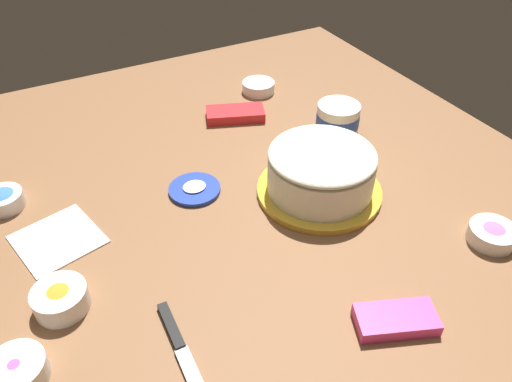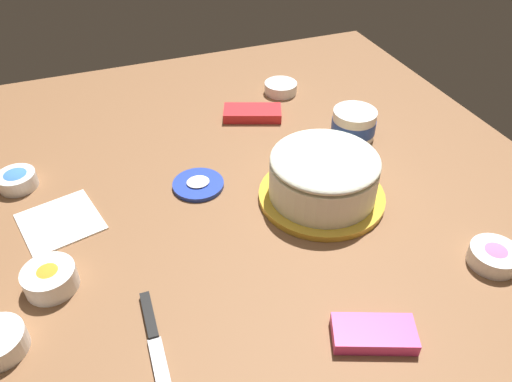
{
  "view_description": "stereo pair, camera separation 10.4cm",
  "coord_description": "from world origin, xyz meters",
  "px_view_note": "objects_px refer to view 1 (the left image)",
  "views": [
    {
      "loc": [
        0.31,
        0.73,
        0.7
      ],
      "look_at": [
        -0.08,
        0.02,
        0.04
      ],
      "focal_mm": 34.75,
      "sensor_mm": 36.0,
      "label": 1
    },
    {
      "loc": [
        0.21,
        0.78,
        0.7
      ],
      "look_at": [
        -0.08,
        0.02,
        0.04
      ],
      "focal_mm": 34.75,
      "sensor_mm": 36.0,
      "label": 2
    }
  ],
  "objects_px": {
    "candy_box_upper": "(396,320)",
    "sprinkle_bowl_orange": "(60,298)",
    "frosting_tub": "(338,117)",
    "sprinkle_bowl_blue": "(3,199)",
    "sprinkle_bowl_pink": "(492,234)",
    "paper_napkin": "(58,239)",
    "sprinkle_bowl_rainbow": "(17,370)",
    "candy_box_lower": "(235,114)",
    "sprinkle_bowl_yellow": "(258,87)",
    "spreading_knife": "(181,349)",
    "frosting_tub_lid": "(195,189)",
    "frosted_cake": "(321,172)"
  },
  "relations": [
    {
      "from": "spreading_knife",
      "to": "candy_box_upper",
      "type": "distance_m",
      "value": 0.35
    },
    {
      "from": "sprinkle_bowl_pink",
      "to": "sprinkle_bowl_rainbow",
      "type": "bearing_deg",
      "value": -8.43
    },
    {
      "from": "sprinkle_bowl_yellow",
      "to": "sprinkle_bowl_pink",
      "type": "distance_m",
      "value": 0.77
    },
    {
      "from": "sprinkle_bowl_blue",
      "to": "paper_napkin",
      "type": "distance_m",
      "value": 0.18
    },
    {
      "from": "frosting_tub_lid",
      "to": "sprinkle_bowl_blue",
      "type": "relative_size",
      "value": 1.37
    },
    {
      "from": "frosting_tub_lid",
      "to": "sprinkle_bowl_yellow",
      "type": "distance_m",
      "value": 0.49
    },
    {
      "from": "candy_box_lower",
      "to": "spreading_knife",
      "type": "bearing_deg",
      "value": 77.68
    },
    {
      "from": "sprinkle_bowl_pink",
      "to": "candy_box_lower",
      "type": "xyz_separation_m",
      "value": [
        0.24,
        -0.66,
        -0.01
      ]
    },
    {
      "from": "sprinkle_bowl_orange",
      "to": "candy_box_lower",
      "type": "bearing_deg",
      "value": -141.82
    },
    {
      "from": "frosting_tub",
      "to": "candy_box_lower",
      "type": "distance_m",
      "value": 0.28
    },
    {
      "from": "sprinkle_bowl_blue",
      "to": "frosting_tub_lid",
      "type": "bearing_deg",
      "value": 159.29
    },
    {
      "from": "frosting_tub_lid",
      "to": "sprinkle_bowl_rainbow",
      "type": "bearing_deg",
      "value": 35.59
    },
    {
      "from": "sprinkle_bowl_blue",
      "to": "sprinkle_bowl_orange",
      "type": "bearing_deg",
      "value": 99.41
    },
    {
      "from": "spreading_knife",
      "to": "sprinkle_bowl_blue",
      "type": "distance_m",
      "value": 0.55
    },
    {
      "from": "sprinkle_bowl_orange",
      "to": "sprinkle_bowl_blue",
      "type": "distance_m",
      "value": 0.33
    },
    {
      "from": "sprinkle_bowl_rainbow",
      "to": "frosted_cake",
      "type": "bearing_deg",
      "value": -166.41
    },
    {
      "from": "sprinkle_bowl_pink",
      "to": "candy_box_lower",
      "type": "relative_size",
      "value": 0.6
    },
    {
      "from": "sprinkle_bowl_orange",
      "to": "candy_box_lower",
      "type": "distance_m",
      "value": 0.69
    },
    {
      "from": "frosting_tub_lid",
      "to": "sprinkle_bowl_pink",
      "type": "height_order",
      "value": "sprinkle_bowl_pink"
    },
    {
      "from": "sprinkle_bowl_orange",
      "to": "sprinkle_bowl_blue",
      "type": "bearing_deg",
      "value": -80.59
    },
    {
      "from": "frosting_tub_lid",
      "to": "spreading_knife",
      "type": "relative_size",
      "value": 0.49
    },
    {
      "from": "sprinkle_bowl_yellow",
      "to": "candy_box_upper",
      "type": "xyz_separation_m",
      "value": [
        0.19,
        0.83,
        -0.0
      ]
    },
    {
      "from": "paper_napkin",
      "to": "candy_box_lower",
      "type": "bearing_deg",
      "value": -153.9
    },
    {
      "from": "sprinkle_bowl_pink",
      "to": "candy_box_lower",
      "type": "height_order",
      "value": "sprinkle_bowl_pink"
    },
    {
      "from": "candy_box_lower",
      "to": "frosted_cake",
      "type": "bearing_deg",
      "value": 114.02
    },
    {
      "from": "sprinkle_bowl_yellow",
      "to": "sprinkle_bowl_blue",
      "type": "distance_m",
      "value": 0.75
    },
    {
      "from": "sprinkle_bowl_pink",
      "to": "sprinkle_bowl_orange",
      "type": "bearing_deg",
      "value": -16.65
    },
    {
      "from": "frosting_tub",
      "to": "sprinkle_bowl_pink",
      "type": "xyz_separation_m",
      "value": [
        -0.03,
        0.48,
        -0.02
      ]
    },
    {
      "from": "frosted_cake",
      "to": "sprinkle_bowl_yellow",
      "type": "xyz_separation_m",
      "value": [
        -0.11,
        -0.48,
        -0.04
      ]
    },
    {
      "from": "sprinkle_bowl_pink",
      "to": "paper_napkin",
      "type": "xyz_separation_m",
      "value": [
        0.75,
        -0.41,
        -0.01
      ]
    },
    {
      "from": "candy_box_upper",
      "to": "sprinkle_bowl_orange",
      "type": "bearing_deg",
      "value": -10.1
    },
    {
      "from": "frosting_tub_lid",
      "to": "sprinkle_bowl_yellow",
      "type": "height_order",
      "value": "sprinkle_bowl_yellow"
    },
    {
      "from": "frosting_tub",
      "to": "spreading_knife",
      "type": "distance_m",
      "value": 0.74
    },
    {
      "from": "frosted_cake",
      "to": "sprinkle_bowl_orange",
      "type": "relative_size",
      "value": 2.92
    },
    {
      "from": "frosted_cake",
      "to": "paper_napkin",
      "type": "height_order",
      "value": "frosted_cake"
    },
    {
      "from": "sprinkle_bowl_blue",
      "to": "sprinkle_bowl_pink",
      "type": "relative_size",
      "value": 0.91
    },
    {
      "from": "frosted_cake",
      "to": "candy_box_lower",
      "type": "distance_m",
      "value": 0.38
    },
    {
      "from": "frosting_tub",
      "to": "candy_box_lower",
      "type": "bearing_deg",
      "value": -41.06
    },
    {
      "from": "sprinkle_bowl_rainbow",
      "to": "candy_box_lower",
      "type": "height_order",
      "value": "sprinkle_bowl_rainbow"
    },
    {
      "from": "spreading_knife",
      "to": "sprinkle_bowl_pink",
      "type": "xyz_separation_m",
      "value": [
        -0.63,
        0.06,
        0.01
      ]
    },
    {
      "from": "frosting_tub",
      "to": "sprinkle_bowl_orange",
      "type": "height_order",
      "value": "frosting_tub"
    },
    {
      "from": "sprinkle_bowl_pink",
      "to": "candy_box_upper",
      "type": "xyz_separation_m",
      "value": [
        0.3,
        0.07,
        -0.01
      ]
    },
    {
      "from": "candy_box_upper",
      "to": "paper_napkin",
      "type": "relative_size",
      "value": 0.89
    },
    {
      "from": "spreading_knife",
      "to": "frosted_cake",
      "type": "bearing_deg",
      "value": -151.09
    },
    {
      "from": "sprinkle_bowl_yellow",
      "to": "candy_box_upper",
      "type": "distance_m",
      "value": 0.85
    },
    {
      "from": "sprinkle_bowl_pink",
      "to": "frosting_tub_lid",
      "type": "bearing_deg",
      "value": -42.64
    },
    {
      "from": "candy_box_lower",
      "to": "sprinkle_bowl_orange",
      "type": "bearing_deg",
      "value": 59.02
    },
    {
      "from": "frosting_tub",
      "to": "frosted_cake",
      "type": "bearing_deg",
      "value": 46.34
    },
    {
      "from": "spreading_knife",
      "to": "candy_box_lower",
      "type": "distance_m",
      "value": 0.72
    },
    {
      "from": "frosting_tub",
      "to": "sprinkle_bowl_orange",
      "type": "xyz_separation_m",
      "value": [
        0.75,
        0.25,
        -0.01
      ]
    }
  ]
}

